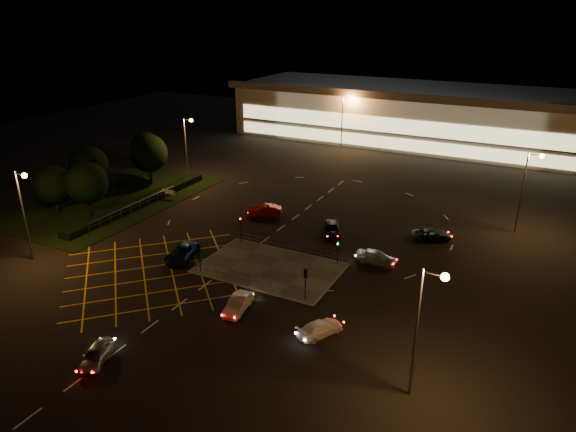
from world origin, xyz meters
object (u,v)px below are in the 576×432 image
at_px(car_near_silver, 96,354).
at_px(signal_se, 305,278).
at_px(car_east_grey, 432,235).
at_px(signal_ne, 338,245).
at_px(car_left_blue, 182,253).
at_px(signal_sw, 199,251).
at_px(car_right_silver, 376,257).
at_px(signal_nw, 241,224).
at_px(car_far_dkgrey, 332,229).
at_px(car_approach_white, 320,328).
at_px(car_queue_white, 238,304).
at_px(car_circ_red, 265,210).

bearing_deg(car_near_silver, signal_se, 33.43).
bearing_deg(car_east_grey, signal_ne, 117.74).
distance_m(signal_se, car_left_blue, 15.73).
relative_size(signal_sw, car_left_blue, 0.61).
bearing_deg(car_left_blue, car_right_silver, 9.98).
relative_size(signal_sw, car_east_grey, 0.69).
xyz_separation_m(signal_nw, car_east_grey, (19.49, 11.10, -1.73)).
height_order(signal_nw, car_left_blue, signal_nw).
height_order(signal_sw, car_far_dkgrey, signal_sw).
height_order(car_far_dkgrey, car_approach_white, car_far_dkgrey).
height_order(car_queue_white, car_right_silver, car_right_silver).
height_order(signal_sw, car_circ_red, signal_sw).
xyz_separation_m(car_queue_white, car_circ_red, (-9.25, 21.06, 0.07)).
bearing_deg(car_east_grey, car_near_silver, 124.41).
bearing_deg(signal_sw, car_right_silver, -146.48).
bearing_deg(car_right_silver, signal_se, 163.50).
bearing_deg(car_left_blue, signal_sw, -37.60).
distance_m(car_near_silver, car_queue_white, 12.52).
distance_m(car_far_dkgrey, car_approach_white, 20.66).
bearing_deg(signal_ne, car_near_silver, -113.87).
height_order(signal_se, signal_ne, same).
height_order(signal_nw, car_east_grey, signal_nw).
bearing_deg(car_east_grey, signal_nw, 91.40).
bearing_deg(car_far_dkgrey, signal_sw, -144.70).
bearing_deg(signal_nw, car_circ_red, 102.11).
bearing_deg(signal_ne, car_approach_white, -74.37).
distance_m(signal_sw, car_approach_white, 16.16).
distance_m(car_right_silver, car_circ_red, 18.49).
distance_m(car_queue_white, car_right_silver, 16.79).
xyz_separation_m(signal_ne, car_right_silver, (3.50, 2.28, -1.62)).
bearing_deg(car_east_grey, signal_se, 130.33).
xyz_separation_m(signal_sw, car_approach_white, (15.46, -4.36, -1.75)).
distance_m(signal_sw, signal_nw, 7.99).
xyz_separation_m(signal_ne, car_approach_white, (3.46, -12.35, -1.75)).
xyz_separation_m(signal_sw, car_left_blue, (-3.57, 1.51, -1.64)).
bearing_deg(car_queue_white, car_left_blue, 142.66).
height_order(car_near_silver, car_circ_red, car_circ_red).
height_order(signal_ne, car_left_blue, signal_ne).
height_order(car_right_silver, car_approach_white, car_right_silver).
relative_size(car_far_dkgrey, car_circ_red, 1.08).
height_order(signal_se, car_right_silver, signal_se).
distance_m(car_far_dkgrey, car_right_silver, 8.58).
relative_size(car_near_silver, car_east_grey, 0.86).
xyz_separation_m(signal_nw, signal_ne, (12.00, 0.00, 0.00)).
xyz_separation_m(car_left_blue, car_right_silver, (19.08, 8.76, 0.02)).
relative_size(car_left_blue, car_approach_white, 1.23).
xyz_separation_m(signal_nw, car_right_silver, (15.50, 2.28, -1.62)).
distance_m(car_queue_white, car_far_dkgrey, 19.50).
bearing_deg(car_circ_red, signal_sw, -24.63).
bearing_deg(car_left_blue, signal_ne, 7.90).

